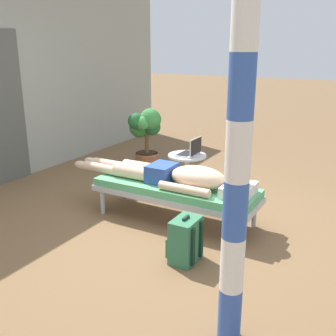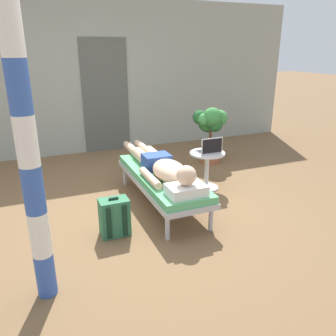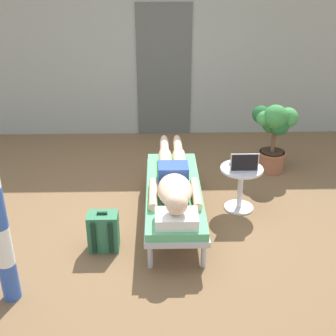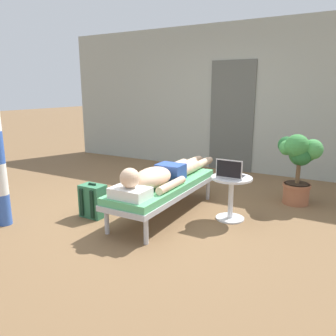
{
  "view_description": "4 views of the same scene",
  "coord_description": "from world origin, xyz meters",
  "px_view_note": "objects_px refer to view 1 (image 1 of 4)",
  "views": [
    {
      "loc": [
        -3.31,
        -1.88,
        1.84
      ],
      "look_at": [
        0.22,
        0.1,
        0.59
      ],
      "focal_mm": 42.93,
      "sensor_mm": 36.0,
      "label": 1
    },
    {
      "loc": [
        -1.15,
        -3.58,
        1.86
      ],
      "look_at": [
        0.36,
        0.08,
        0.46
      ],
      "focal_mm": 36.16,
      "sensor_mm": 36.0,
      "label": 2
    },
    {
      "loc": [
        0.09,
        -4.16,
        2.72
      ],
      "look_at": [
        0.19,
        0.26,
        0.54
      ],
      "focal_mm": 47.57,
      "sensor_mm": 36.0,
      "label": 3
    },
    {
      "loc": [
        2.2,
        -3.34,
        1.53
      ],
      "look_at": [
        0.33,
        -0.01,
        0.61
      ],
      "focal_mm": 35.32,
      "sensor_mm": 36.0,
      "label": 4
    }
  ],
  "objects_px": {
    "laptop": "(191,151)",
    "porch_post": "(238,151)",
    "lounge_chair": "(176,190)",
    "backpack": "(185,240)",
    "person_reclining": "(178,175)",
    "potted_plant": "(146,131)",
    "side_table": "(187,167)"
  },
  "relations": [
    {
      "from": "laptop",
      "to": "porch_post",
      "type": "bearing_deg",
      "value": -148.08
    },
    {
      "from": "porch_post",
      "to": "lounge_chair",
      "type": "bearing_deg",
      "value": 39.22
    },
    {
      "from": "backpack",
      "to": "porch_post",
      "type": "xyz_separation_m",
      "value": [
        -0.73,
        -0.69,
        1.07
      ]
    },
    {
      "from": "backpack",
      "to": "porch_post",
      "type": "distance_m",
      "value": 1.47
    },
    {
      "from": "person_reclining",
      "to": "potted_plant",
      "type": "relative_size",
      "value": 2.26
    },
    {
      "from": "lounge_chair",
      "to": "porch_post",
      "type": "relative_size",
      "value": 0.71
    },
    {
      "from": "porch_post",
      "to": "backpack",
      "type": "bearing_deg",
      "value": 43.71
    },
    {
      "from": "potted_plant",
      "to": "backpack",
      "type": "bearing_deg",
      "value": -140.42
    },
    {
      "from": "side_table",
      "to": "backpack",
      "type": "height_order",
      "value": "side_table"
    },
    {
      "from": "lounge_chair",
      "to": "person_reclining",
      "type": "relative_size",
      "value": 0.83
    },
    {
      "from": "side_table",
      "to": "porch_post",
      "type": "bearing_deg",
      "value": -147.13
    },
    {
      "from": "person_reclining",
      "to": "side_table",
      "type": "distance_m",
      "value": 0.84
    },
    {
      "from": "backpack",
      "to": "potted_plant",
      "type": "relative_size",
      "value": 0.44
    },
    {
      "from": "side_table",
      "to": "backpack",
      "type": "bearing_deg",
      "value": -153.66
    },
    {
      "from": "laptop",
      "to": "backpack",
      "type": "distance_m",
      "value": 1.68
    },
    {
      "from": "potted_plant",
      "to": "porch_post",
      "type": "distance_m",
      "value": 3.77
    },
    {
      "from": "laptop",
      "to": "backpack",
      "type": "relative_size",
      "value": 0.73
    },
    {
      "from": "potted_plant",
      "to": "person_reclining",
      "type": "bearing_deg",
      "value": -137.27
    },
    {
      "from": "lounge_chair",
      "to": "laptop",
      "type": "height_order",
      "value": "laptop"
    },
    {
      "from": "side_table",
      "to": "backpack",
      "type": "xyz_separation_m",
      "value": [
        -1.49,
        -0.74,
        -0.16
      ]
    },
    {
      "from": "backpack",
      "to": "potted_plant",
      "type": "xyz_separation_m",
      "value": [
        2.09,
        1.73,
        0.41
      ]
    },
    {
      "from": "side_table",
      "to": "laptop",
      "type": "distance_m",
      "value": 0.23
    },
    {
      "from": "laptop",
      "to": "side_table",
      "type": "bearing_deg",
      "value": 90.0
    },
    {
      "from": "porch_post",
      "to": "laptop",
      "type": "bearing_deg",
      "value": 31.92
    },
    {
      "from": "porch_post",
      "to": "person_reclining",
      "type": "bearing_deg",
      "value": 38.65
    },
    {
      "from": "lounge_chair",
      "to": "person_reclining",
      "type": "distance_m",
      "value": 0.17
    },
    {
      "from": "person_reclining",
      "to": "laptop",
      "type": "distance_m",
      "value": 0.81
    },
    {
      "from": "person_reclining",
      "to": "potted_plant",
      "type": "distance_m",
      "value": 1.87
    },
    {
      "from": "laptop",
      "to": "backpack",
      "type": "bearing_deg",
      "value": -155.27
    },
    {
      "from": "person_reclining",
      "to": "laptop",
      "type": "relative_size",
      "value": 7.0
    },
    {
      "from": "side_table",
      "to": "potted_plant",
      "type": "xyz_separation_m",
      "value": [
        0.6,
        0.99,
        0.25
      ]
    },
    {
      "from": "potted_plant",
      "to": "side_table",
      "type": "bearing_deg",
      "value": -121.17
    }
  ]
}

